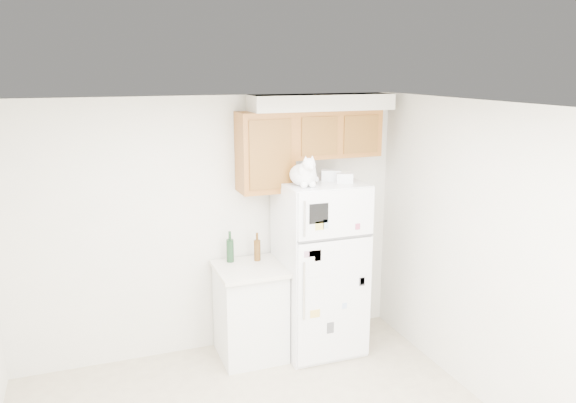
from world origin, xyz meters
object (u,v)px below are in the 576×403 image
refrigerator (320,267)px  bottle_amber (257,247)px  cat (304,174)px  storage_box_back (331,175)px  bottle_green (230,247)px  storage_box_front (344,178)px  base_counter (250,311)px

refrigerator → bottle_amber: (-0.57, 0.21, 0.21)m
cat → storage_box_back: cat is taller
storage_box_back → bottle_green: bearing=-172.3°
refrigerator → cat: cat is taller
storage_box_back → bottle_amber: bearing=-172.8°
storage_box_back → storage_box_front: bearing=-43.6°
cat → bottle_green: (-0.61, 0.38, -0.74)m
storage_box_back → storage_box_front: 0.17m
refrigerator → cat: size_ratio=4.00×
bottle_amber → storage_box_back: bearing=-13.4°
refrigerator → storage_box_front: size_ratio=11.33×
cat → storage_box_back: bearing=26.1°
cat → bottle_green: 1.03m
storage_box_back → storage_box_front: size_ratio=1.20×
cat → storage_box_front: (0.41, 0.01, -0.07)m
storage_box_back → bottle_amber: 0.99m
storage_box_back → bottle_amber: storage_box_back is taller
storage_box_back → bottle_green: size_ratio=0.59×
bottle_amber → cat: bearing=-42.8°
storage_box_back → storage_box_front: storage_box_back is taller
refrigerator → base_counter: refrigerator is taller
cat → storage_box_back: (0.34, 0.16, -0.06)m
base_counter → bottle_green: bottle_green is taller
base_counter → cat: size_ratio=2.16×
cat → bottle_amber: size_ratio=1.53×
bottle_green → bottle_amber: size_ratio=1.09×
cat → storage_box_front: bearing=2.0°
base_counter → bottle_green: 0.65m
refrigerator → cat: bearing=-150.4°
cat → refrigerator: bearing=29.6°
bottle_green → cat: bearing=-31.9°
storage_box_back → cat: bearing=-133.3°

